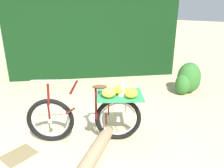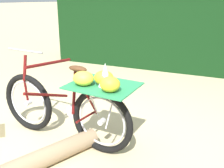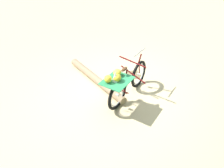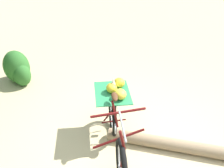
% 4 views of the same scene
% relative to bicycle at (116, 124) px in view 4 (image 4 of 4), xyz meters
% --- Properties ---
extents(ground_plane, '(60.00, 60.00, 0.00)m').
position_rel_bicycle_xyz_m(ground_plane, '(-0.25, -0.09, -0.49)').
color(ground_plane, '#C6B284').
extents(bicycle, '(1.38, 1.55, 1.03)m').
position_rel_bicycle_xyz_m(bicycle, '(0.00, 0.00, 0.00)').
color(bicycle, black).
rests_on(bicycle, ground_plane).
extents(fallen_log, '(2.31, 1.03, 0.20)m').
position_rel_bicycle_xyz_m(fallen_log, '(-0.90, -0.54, -0.39)').
color(fallen_log, '#937A5B').
rests_on(fallen_log, ground_plane).
extents(shrub_cluster, '(0.79, 0.54, 0.76)m').
position_rel_bicycle_xyz_m(shrub_cluster, '(2.94, -0.44, -0.16)').
color(shrub_cluster, '#2D6628').
rests_on(shrub_cluster, ground_plane).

